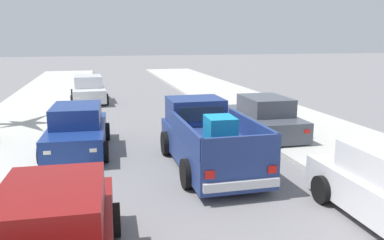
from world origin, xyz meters
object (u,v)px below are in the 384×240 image
object	(u,v)px
car_right_near	(54,240)
car_right_far	(89,90)
car_right_mid	(77,130)
pickup_truck	(207,139)
car_left_far	(264,118)

from	to	relation	value
car_right_near	car_right_far	size ratio (longest dim) A/B	1.00
car_right_mid	car_right_far	xyz separation A→B (m)	(0.22, 10.29, 0.00)
pickup_truck	car_right_mid	size ratio (longest dim) A/B	1.21
car_left_far	car_right_far	size ratio (longest dim) A/B	0.99
car_right_near	car_left_far	world-z (taller)	same
car_right_near	car_right_far	distance (m)	17.55
car_left_far	car_right_near	bearing A→B (deg)	-132.04
pickup_truck	car_left_far	xyz separation A→B (m)	(3.06, 2.79, -0.08)
pickup_truck	car_right_far	size ratio (longest dim) A/B	1.21
car_right_mid	car_left_far	bearing A→B (deg)	3.03
pickup_truck	car_right_mid	bearing A→B (deg)	147.16
car_right_near	car_right_mid	size ratio (longest dim) A/B	1.00
car_right_far	car_left_far	bearing A→B (deg)	-56.41
pickup_truck	car_left_far	bearing A→B (deg)	42.36
car_right_near	car_left_far	size ratio (longest dim) A/B	1.01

